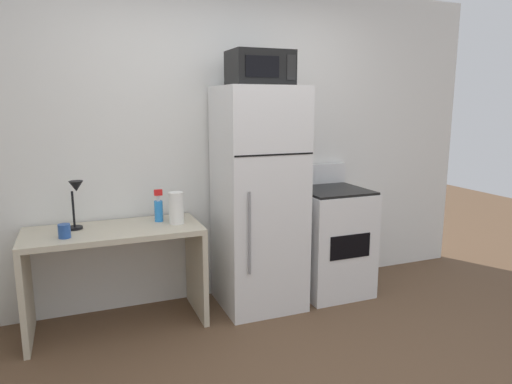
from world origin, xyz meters
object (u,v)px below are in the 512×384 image
at_px(desk_lamp, 76,197).
at_px(refrigerator, 259,199).
at_px(coffee_mug, 64,231).
at_px(microwave, 260,68).
at_px(desk, 115,258).
at_px(oven_range, 331,240).
at_px(paper_towel_roll, 176,208).
at_px(spray_bottle, 159,209).

distance_m(desk_lamp, refrigerator, 1.37).
distance_m(coffee_mug, microwave, 1.82).
xyz_separation_m(desk, oven_range, (1.81, -0.01, -0.06)).
distance_m(paper_towel_roll, spray_bottle, 0.16).
xyz_separation_m(desk_lamp, microwave, (1.36, -0.12, 0.91)).
xyz_separation_m(desk, coffee_mug, (-0.32, -0.12, 0.27)).
relative_size(coffee_mug, oven_range, 0.09).
bearing_deg(microwave, refrigerator, 90.32).
bearing_deg(coffee_mug, desk, 20.43).
relative_size(paper_towel_roll, oven_range, 0.22).
xyz_separation_m(refrigerator, oven_range, (0.69, 0.01, -0.42)).
height_order(spray_bottle, refrigerator, refrigerator).
xyz_separation_m(paper_towel_roll, coffee_mug, (-0.78, -0.10, -0.07)).
relative_size(spray_bottle, oven_range, 0.23).
height_order(desk, refrigerator, refrigerator).
height_order(desk, microwave, microwave).
bearing_deg(desk, coffee_mug, -159.57).
bearing_deg(spray_bottle, refrigerator, -8.55).
bearing_deg(spray_bottle, oven_range, -4.06).
height_order(refrigerator, oven_range, refrigerator).
bearing_deg(oven_range, microwave, -177.14).
relative_size(desk_lamp, spray_bottle, 1.42).
distance_m(desk_lamp, oven_range, 2.12).
bearing_deg(desk, desk_lamp, 162.31).
bearing_deg(oven_range, spray_bottle, 175.94).
relative_size(desk, coffee_mug, 13.15).
xyz_separation_m(desk_lamp, coffee_mug, (-0.09, -0.20, -0.19)).
relative_size(desk, spray_bottle, 5.02).
relative_size(refrigerator, oven_range, 1.61).
height_order(paper_towel_roll, microwave, microwave).
bearing_deg(coffee_mug, refrigerator, 3.74).
bearing_deg(oven_range, coffee_mug, -177.11).
bearing_deg(microwave, desk, 177.58).
relative_size(desk, microwave, 2.72).
distance_m(desk_lamp, coffee_mug, 0.29).
bearing_deg(paper_towel_roll, refrigerator, -0.15).
distance_m(coffee_mug, refrigerator, 1.45).
height_order(microwave, oven_range, microwave).
bearing_deg(microwave, paper_towel_roll, 178.03).
xyz_separation_m(coffee_mug, spray_bottle, (0.67, 0.21, 0.05)).
bearing_deg(refrigerator, microwave, -89.68).
relative_size(coffee_mug, spray_bottle, 0.38).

